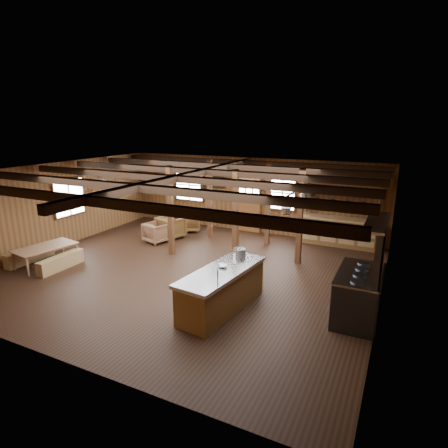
{
  "coord_description": "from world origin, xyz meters",
  "views": [
    {
      "loc": [
        5.21,
        -8.38,
        4.05
      ],
      "look_at": [
        0.85,
        0.55,
        1.34
      ],
      "focal_mm": 30.0,
      "sensor_mm": 36.0,
      "label": 1
    }
  ],
  "objects_px": {
    "commercial_range": "(361,288)",
    "armchair_c": "(157,232)",
    "kitchen_island": "(222,289)",
    "dining_table": "(47,256)",
    "armchair_b": "(171,227)",
    "armchair_a": "(189,222)"
  },
  "relations": [
    {
      "from": "kitchen_island",
      "to": "armchair_b",
      "type": "relative_size",
      "value": 3.01
    },
    {
      "from": "dining_table",
      "to": "kitchen_island",
      "type": "bearing_deg",
      "value": -81.12
    },
    {
      "from": "commercial_range",
      "to": "armchair_c",
      "type": "bearing_deg",
      "value": 160.83
    },
    {
      "from": "kitchen_island",
      "to": "dining_table",
      "type": "xyz_separation_m",
      "value": [
        -5.74,
        0.12,
        -0.19
      ]
    },
    {
      "from": "commercial_range",
      "to": "armchair_b",
      "type": "distance_m",
      "value": 7.5
    },
    {
      "from": "commercial_range",
      "to": "armchair_c",
      "type": "height_order",
      "value": "commercial_range"
    },
    {
      "from": "kitchen_island",
      "to": "armchair_c",
      "type": "xyz_separation_m",
      "value": [
        -4.2,
        3.36,
        -0.13
      ]
    },
    {
      "from": "kitchen_island",
      "to": "dining_table",
      "type": "height_order",
      "value": "kitchen_island"
    },
    {
      "from": "armchair_b",
      "to": "armchair_a",
      "type": "bearing_deg",
      "value": -78.02
    },
    {
      "from": "armchair_a",
      "to": "armchair_c",
      "type": "distance_m",
      "value": 1.69
    },
    {
      "from": "kitchen_island",
      "to": "dining_table",
      "type": "distance_m",
      "value": 5.74
    },
    {
      "from": "commercial_range",
      "to": "dining_table",
      "type": "xyz_separation_m",
      "value": [
        -8.54,
        -0.81,
        -0.39
      ]
    },
    {
      "from": "dining_table",
      "to": "armchair_c",
      "type": "height_order",
      "value": "armchair_c"
    },
    {
      "from": "dining_table",
      "to": "armchair_b",
      "type": "relative_size",
      "value": 1.92
    },
    {
      "from": "armchair_a",
      "to": "armchair_b",
      "type": "height_order",
      "value": "armchair_b"
    },
    {
      "from": "dining_table",
      "to": "armchair_b",
      "type": "xyz_separation_m",
      "value": [
        1.71,
        3.87,
        0.1
      ]
    },
    {
      "from": "armchair_a",
      "to": "armchair_b",
      "type": "bearing_deg",
      "value": 47.83
    },
    {
      "from": "armchair_b",
      "to": "armchair_c",
      "type": "height_order",
      "value": "armchair_b"
    },
    {
      "from": "commercial_range",
      "to": "armchair_c",
      "type": "distance_m",
      "value": 7.42
    },
    {
      "from": "kitchen_island",
      "to": "armchair_b",
      "type": "height_order",
      "value": "kitchen_island"
    },
    {
      "from": "armchair_c",
      "to": "commercial_range",
      "type": "bearing_deg",
      "value": 177.2
    },
    {
      "from": "armchair_a",
      "to": "armchair_b",
      "type": "xyz_separation_m",
      "value": [
        -0.14,
        -1.03,
        0.03
      ]
    }
  ]
}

